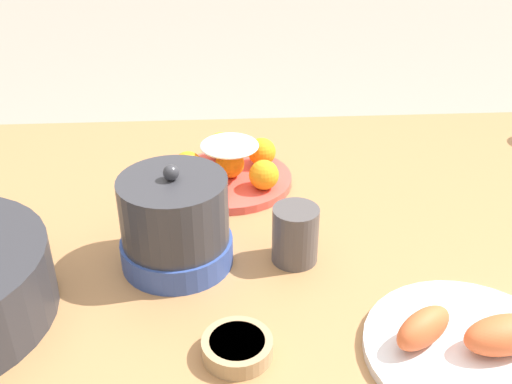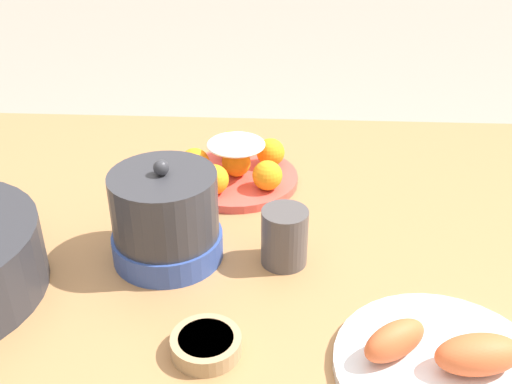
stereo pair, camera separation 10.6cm
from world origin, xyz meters
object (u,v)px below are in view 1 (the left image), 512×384
(cake_plate, at_px, (230,168))
(sauce_bowl, at_px, (237,347))
(cup_far, at_px, (295,235))
(warming_pot, at_px, (175,223))
(seafood_platter, at_px, (470,345))
(dining_table, at_px, (285,279))

(cake_plate, height_order, sauce_bowl, cake_plate)
(cup_far, distance_m, warming_pot, 0.19)
(cake_plate, relative_size, seafood_platter, 0.88)
(cake_plate, height_order, cup_far, cup_far)
(seafood_platter, bearing_deg, warming_pot, -30.45)
(seafood_platter, relative_size, cup_far, 2.92)
(dining_table, bearing_deg, seafood_platter, 128.40)
(dining_table, xyz_separation_m, warming_pot, (0.18, 0.04, 0.15))
(cake_plate, xyz_separation_m, cup_far, (-0.10, 0.25, 0.01))
(cake_plate, distance_m, warming_pot, 0.27)
(cake_plate, xyz_separation_m, warming_pot, (0.09, 0.25, 0.04))
(cake_plate, height_order, warming_pot, warming_pot)
(dining_table, xyz_separation_m, seafood_platter, (-0.21, 0.26, 0.09))
(sauce_bowl, bearing_deg, warming_pot, -67.26)
(dining_table, height_order, sauce_bowl, sauce_bowl)
(dining_table, distance_m, cup_far, 0.13)
(seafood_platter, bearing_deg, cake_plate, -57.97)
(dining_table, relative_size, seafood_platter, 5.67)
(seafood_platter, distance_m, cup_far, 0.30)
(cake_plate, xyz_separation_m, seafood_platter, (-0.30, 0.48, -0.02))
(cake_plate, bearing_deg, cup_far, 110.82)
(dining_table, relative_size, sauce_bowl, 16.75)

